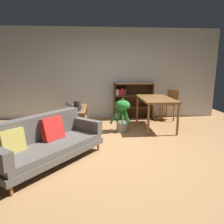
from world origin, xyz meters
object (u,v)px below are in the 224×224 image
potted_floor_plant (122,113)px  desk_speaker (77,106)px  dining_table (156,101)px  open_laptop (75,106)px  fabric_couch (45,141)px  dining_chair_near (171,102)px  media_console (78,120)px  bookshelf (130,101)px

potted_floor_plant → desk_speaker: bearing=-166.9°
potted_floor_plant → dining_table: size_ratio=0.58×
open_laptop → fabric_couch: bearing=-100.1°
open_laptop → dining_chair_near: bearing=18.6°
media_console → open_laptop: size_ratio=2.67×
open_laptop → dining_chair_near: size_ratio=0.51×
fabric_couch → media_console: size_ratio=1.61×
desk_speaker → bookshelf: 2.13m
dining_table → bookshelf: 1.17m
open_laptop → dining_table: (2.06, 0.06, 0.10)m
fabric_couch → media_console: bearing=76.7°
desk_speaker → dining_chair_near: bearing=27.1°
fabric_couch → bookshelf: size_ratio=1.66×
open_laptop → dining_table: 2.07m
dining_chair_near → bookshelf: 1.25m
potted_floor_plant → dining_chair_near: bearing=34.7°
media_console → dining_chair_near: bearing=21.0°
media_console → desk_speaker: (0.02, -0.34, 0.41)m
media_console → desk_speaker: 0.53m
open_laptop → dining_chair_near: dining_chair_near is taller
fabric_couch → dining_chair_near: 4.16m
dining_chair_near → fabric_couch: bearing=-138.7°
fabric_couch → bookshelf: bookshelf is taller
potted_floor_plant → fabric_couch: bearing=-132.7°
fabric_couch → dining_table: 3.04m
dining_chair_near → bookshelf: bookshelf is taller
open_laptop → dining_table: dining_table is taller
dining_table → dining_chair_near: bearing=49.9°
dining_table → dining_chair_near: (0.74, 0.88, -0.19)m
media_console → fabric_couch: bearing=-103.3°
desk_speaker → potted_floor_plant: size_ratio=0.28×
media_console → bookshelf: 1.92m
fabric_couch → dining_chair_near: dining_chair_near is taller
fabric_couch → open_laptop: fabric_couch is taller
media_console → dining_chair_near: dining_chair_near is taller
fabric_couch → open_laptop: size_ratio=4.29×
media_console → dining_table: dining_table is taller
open_laptop → desk_speaker: bearing=-77.4°
dining_chair_near → potted_floor_plant: bearing=-145.3°
open_laptop → bookshelf: 1.91m
open_laptop → potted_floor_plant: potted_floor_plant is taller
desk_speaker → dining_table: (1.96, 0.50, 0.01)m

